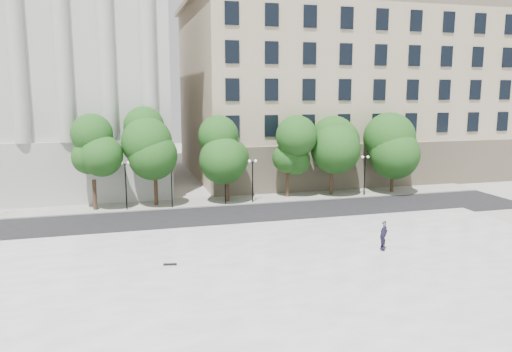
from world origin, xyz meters
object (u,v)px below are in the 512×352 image
Objects in this scene: traffic_light_east at (225,166)px; skateboard at (170,264)px; person_lying at (383,247)px; traffic_light_west at (171,169)px.

skateboard is at bearing -112.53° from traffic_light_east.
person_lying is (6.74, -17.11, -3.00)m from traffic_light_east.
person_lying is at bearing -55.68° from traffic_light_west.
traffic_light_west is 2.21× the size of person_lying.
traffic_light_west reaches higher than skateboard.
person_lying is at bearing -68.50° from traffic_light_east.
person_lying is 2.44× the size of skateboard.
traffic_light_east is 2.22× the size of person_lying.
traffic_light_west is 16.65m from skateboard.
skateboard is (-1.80, -16.24, -3.19)m from traffic_light_west.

